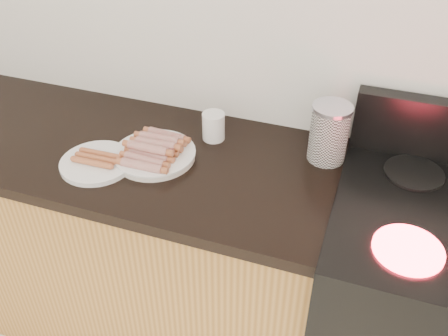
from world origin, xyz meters
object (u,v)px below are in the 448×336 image
(mug, at_px, (214,126))
(main_plate, at_px, (155,155))
(side_plate, at_px, (97,163))
(canister, at_px, (329,133))
(stove, at_px, (434,325))

(mug, bearing_deg, main_plate, -129.67)
(main_plate, xyz_separation_m, mug, (0.14, 0.17, 0.04))
(main_plate, relative_size, side_plate, 1.13)
(canister, xyz_separation_m, mug, (-0.38, -0.01, -0.05))
(stove, height_order, mug, mug)
(main_plate, distance_m, canister, 0.56)
(side_plate, bearing_deg, mug, 42.03)
(stove, distance_m, mug, 0.97)
(mug, bearing_deg, canister, 1.63)
(side_plate, height_order, canister, canister)
(side_plate, distance_m, mug, 0.40)
(side_plate, bearing_deg, main_plate, 31.99)
(stove, relative_size, canister, 4.74)
(main_plate, xyz_separation_m, side_plate, (-0.16, -0.10, -0.00))
(canister, relative_size, mug, 2.01)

